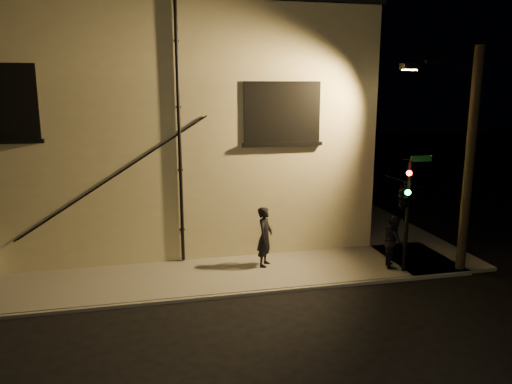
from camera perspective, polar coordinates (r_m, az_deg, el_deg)
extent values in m
plane|color=black|center=(14.61, -0.08, -11.59)|extent=(90.00, 90.00, 0.00)
cube|color=slate|center=(15.66, -12.28, -9.97)|extent=(20.00, 3.00, 0.12)
cube|color=slate|center=(23.80, 10.93, -2.24)|extent=(3.00, 16.00, 0.12)
cube|color=beige|center=(22.10, -13.12, 7.59)|extent=(16.00, 12.00, 8.50)
cube|color=black|center=(22.21, -13.69, 18.97)|extent=(16.20, 12.20, 0.30)
cube|color=black|center=(16.69, 3.02, 9.10)|extent=(2.60, 0.10, 2.00)
cube|color=#A5B28C|center=(16.70, 3.01, 9.10)|extent=(2.38, 0.05, 1.78)
cylinder|color=black|center=(16.08, -8.75, 6.40)|extent=(0.11, 0.11, 8.30)
cylinder|color=black|center=(16.28, -16.35, 1.45)|extent=(5.96, 0.04, 3.75)
cylinder|color=black|center=(16.26, -15.94, 1.68)|extent=(5.96, 0.04, 3.75)
imported|color=black|center=(16.12, 1.02, -5.13)|extent=(0.77, 0.85, 1.95)
imported|color=black|center=(16.69, 15.46, -5.43)|extent=(0.86, 0.98, 1.69)
cylinder|color=black|center=(16.14, 16.87, -2.75)|extent=(0.12, 0.12, 3.52)
imported|color=black|center=(15.76, 16.56, -0.29)|extent=(0.59, 2.14, 0.85)
sphere|color=#FF140C|center=(15.49, 17.10, 2.08)|extent=(0.17, 0.17, 0.17)
sphere|color=#14FF3F|center=(15.59, 16.97, -0.04)|extent=(0.17, 0.17, 0.17)
cube|color=#0C4C1E|center=(15.96, 18.36, 3.64)|extent=(0.70, 0.03, 0.18)
cylinder|color=black|center=(16.65, 23.20, 2.98)|extent=(0.29, 0.29, 7.02)
cylinder|color=black|center=(16.49, 20.64, 13.67)|extent=(1.78, 0.97, 0.10)
cube|color=black|center=(16.54, 17.16, 13.56)|extent=(0.55, 0.28, 0.18)
cube|color=#FFC672|center=(16.54, 17.14, 13.21)|extent=(0.42, 0.20, 0.04)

